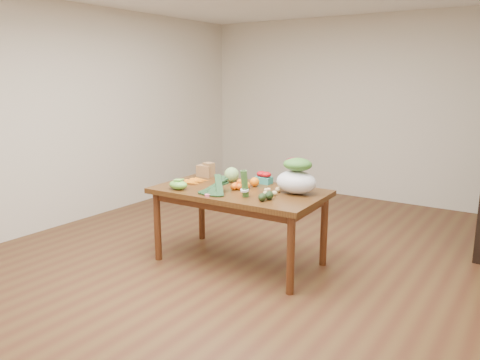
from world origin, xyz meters
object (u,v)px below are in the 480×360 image
Objects in this scene: cabbage at (232,175)px; salad_bag at (296,177)px; dining_table at (239,226)px; paper_bag at (205,170)px; kale_bunch at (214,186)px; mandarin_cluster at (240,184)px; asparagus_bundle at (245,184)px.

salad_bag reaches higher than cabbage.
salad_bag reaches higher than dining_table.
kale_bunch is at bearing -46.30° from paper_bag.
salad_bag is at bearing 15.56° from mandarin_cluster.
kale_bunch reaches higher than paper_bag.
paper_bag is at bearing 174.10° from salad_bag.
cabbage reaches higher than dining_table.
mandarin_cluster is 0.33m from asparagus_bundle.
paper_bag is 0.55× the size of kale_bunch.
dining_table is 6.53× the size of asparagus_bundle.
cabbage is at bearing 133.10° from asparagus_bundle.
dining_table is 7.47× the size of paper_bag.
asparagus_bundle reaches higher than paper_bag.
mandarin_cluster is at bearing 98.88° from dining_table.
asparagus_bundle is (0.30, 0.06, 0.05)m from kale_bunch.
paper_bag is at bearing 172.41° from cabbage.
salad_bag reaches higher than kale_bunch.
kale_bunch is at bearing -73.05° from cabbage.
cabbage is at bearing 135.40° from dining_table.
salad_bag is (0.53, 0.15, 0.10)m from mandarin_cluster.
salad_bag is (0.78, -0.07, 0.07)m from cabbage.
mandarin_cluster is (0.25, -0.22, -0.03)m from cabbage.
salad_bag is (0.62, 0.45, 0.07)m from kale_bunch.
dining_table is at bearing 69.54° from kale_bunch.
dining_table is 0.83m from paper_bag.
paper_bag is 0.69m from mandarin_cluster.
dining_table is 0.43m from mandarin_cluster.
asparagus_bundle is (0.21, -0.22, 0.50)m from dining_table.
asparagus_bundle reaches higher than dining_table.
kale_bunch is 1.02× the size of salad_bag.
paper_bag reaches higher than cabbage.
asparagus_bundle is at bearing -44.76° from cabbage.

